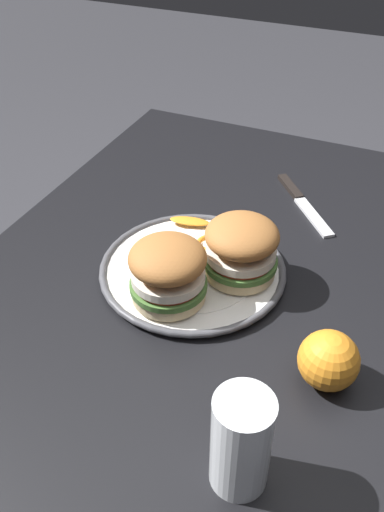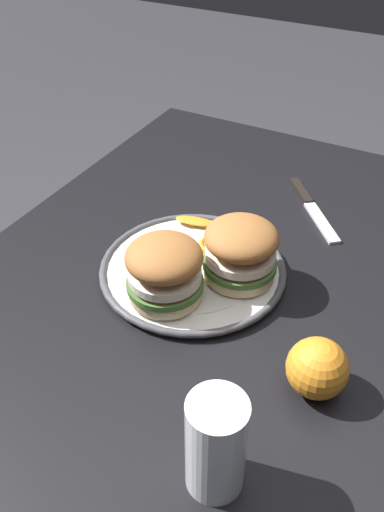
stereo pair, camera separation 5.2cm
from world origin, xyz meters
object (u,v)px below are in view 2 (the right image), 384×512
object	(u,v)px
dinner_plate	(192,270)
drinking_glass	(216,450)
dining_table	(215,329)
table_knife	(310,205)
whole_orange	(317,368)
sandwich_half_right	(165,269)
sandwich_half_left	(241,250)

from	to	relation	value
dinner_plate	drinking_glass	world-z (taller)	drinking_glass
dining_table	table_knife	bearing A→B (deg)	-12.14
dining_table	drinking_glass	xyz separation A→B (m)	(-0.31, -0.15, 0.17)
whole_orange	sandwich_half_right	bearing A→B (deg)	78.95
sandwich_half_left	dining_table	bearing A→B (deg)	116.81
sandwich_half_left	table_knife	xyz separation A→B (m)	(0.27, -0.03, -0.07)
dinner_plate	sandwich_half_right	world-z (taller)	sandwich_half_right
dining_table	dinner_plate	xyz separation A→B (m)	(-0.00, 0.05, 0.12)
whole_orange	sandwich_half_left	bearing A→B (deg)	49.98
dinner_plate	sandwich_half_right	xyz separation A→B (m)	(-0.08, 0.00, 0.06)
dining_table	sandwich_half_left	world-z (taller)	sandwich_half_left
sandwich_half_left	table_knife	distance (m)	0.28
sandwich_half_right	table_knife	size ratio (longest dim) A/B	0.90
table_knife	drinking_glass	bearing A→B (deg)	-171.91
dining_table	whole_orange	world-z (taller)	whole_orange
dining_table	sandwich_half_right	world-z (taller)	sandwich_half_right
dinner_plate	drinking_glass	distance (m)	0.36
dinner_plate	sandwich_half_right	bearing A→B (deg)	176.62
dinner_plate	sandwich_half_left	distance (m)	0.10
sandwich_half_right	drinking_glass	distance (m)	0.30
sandwich_half_right	whole_orange	xyz separation A→B (m)	(-0.05, -0.26, -0.03)
dinner_plate	whole_orange	world-z (taller)	whole_orange
dining_table	whole_orange	xyz separation A→B (m)	(-0.13, -0.21, 0.15)
sandwich_half_left	drinking_glass	distance (m)	0.34
sandwich_half_left	table_knife	bearing A→B (deg)	-6.41
sandwich_half_left	sandwich_half_right	bearing A→B (deg)	140.11
dinner_plate	whole_orange	size ratio (longest dim) A/B	3.79
sandwich_half_right	drinking_glass	xyz separation A→B (m)	(-0.23, -0.20, -0.01)
dinner_plate	table_knife	size ratio (longest dim) A/B	1.70
sandwich_half_left	sandwich_half_right	xyz separation A→B (m)	(-0.10, 0.08, 0.00)
whole_orange	table_knife	size ratio (longest dim) A/B	0.45
table_knife	sandwich_half_left	bearing A→B (deg)	173.59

